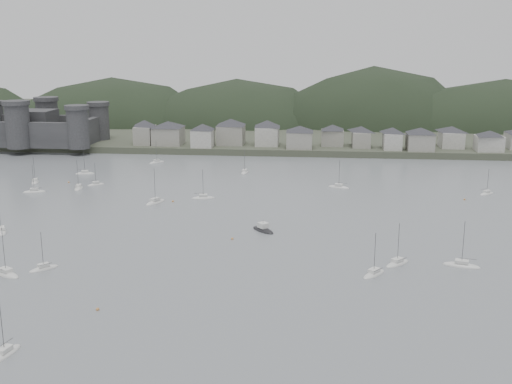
# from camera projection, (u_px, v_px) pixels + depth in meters

# --- Properties ---
(ground) EXTENTS (900.00, 900.00, 0.00)m
(ground) POSITION_uv_depth(u_px,v_px,m) (216.00, 313.00, 118.82)
(ground) COLOR slate
(ground) RESTS_ON ground
(far_shore_land) EXTENTS (900.00, 250.00, 3.00)m
(far_shore_land) POSITION_uv_depth(u_px,v_px,m) (290.00, 121.00, 403.87)
(far_shore_land) COLOR #383D2D
(far_shore_land) RESTS_ON ground
(forested_ridge) EXTENTS (851.55, 103.94, 102.57)m
(forested_ridge) POSITION_uv_depth(u_px,v_px,m) (296.00, 146.00, 381.60)
(forested_ridge) COLOR black
(forested_ridge) RESTS_ON ground
(castle) EXTENTS (66.00, 43.00, 20.00)m
(castle) POSITION_uv_depth(u_px,v_px,m) (34.00, 127.00, 302.09)
(castle) COLOR #323134
(castle) RESTS_ON far_shore_land
(waterfront_town) EXTENTS (451.48, 28.46, 12.92)m
(waterfront_town) POSITION_uv_depth(u_px,v_px,m) (387.00, 135.00, 289.17)
(waterfront_town) COLOR gray
(waterfront_town) RESTS_ON far_shore_land
(moored_fleet) EXTENTS (266.42, 177.44, 12.82)m
(moored_fleet) POSITION_uv_depth(u_px,v_px,m) (220.00, 224.00, 177.26)
(moored_fleet) COLOR silver
(moored_fleet) RESTS_ON ground
(motor_launch_far) EXTENTS (7.93, 8.32, 4.01)m
(motor_launch_far) POSITION_uv_depth(u_px,v_px,m) (263.00, 230.00, 170.88)
(motor_launch_far) COLOR black
(motor_launch_far) RESTS_ON ground
(mooring_buoys) EXTENTS (153.90, 109.57, 0.70)m
(mooring_buoys) POSITION_uv_depth(u_px,v_px,m) (263.00, 219.00, 181.42)
(mooring_buoys) COLOR #C28040
(mooring_buoys) RESTS_ON ground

